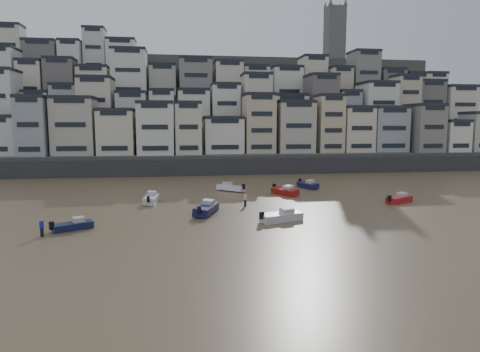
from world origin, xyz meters
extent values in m
plane|color=brown|center=(0.00, 0.00, 0.00)|extent=(400.00, 400.00, 0.00)
cube|color=#38383A|center=(10.00, 65.00, 1.75)|extent=(140.00, 3.00, 3.50)
cube|color=#4C4C47|center=(15.00, 72.00, 2.00)|extent=(140.00, 14.00, 4.00)
cube|color=#4C4C47|center=(15.00, 84.00, 5.00)|extent=(140.00, 14.00, 10.00)
cube|color=#4C4C47|center=(15.00, 96.00, 9.00)|extent=(140.00, 14.00, 18.00)
cube|color=#4C4C47|center=(15.00, 108.00, 13.00)|extent=(140.00, 16.00, 26.00)
cube|color=#4C4C47|center=(15.00, 122.00, 16.00)|extent=(140.00, 18.00, 32.00)
cube|color=#66635E|center=(55.00, 120.00, 41.00)|extent=(6.00, 6.00, 18.00)
camera|label=1|loc=(0.90, -24.77, 10.87)|focal=32.00mm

